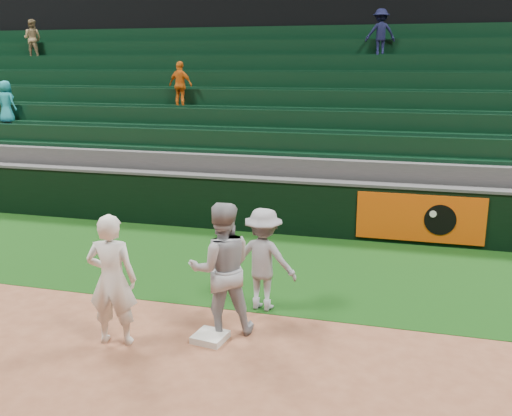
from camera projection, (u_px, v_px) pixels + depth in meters
The scene contains 9 objects.
ground at pixel (201, 335), 8.06m from camera, with size 70.00×70.00×0.00m, color brown.
foul_grass at pixel (256, 264), 10.87m from camera, with size 36.00×4.20×0.01m, color #0E330C.
upper_deck at pixel (349, 5), 22.91m from camera, with size 40.00×12.00×12.00m, color black.
first_base at pixel (210, 337), 7.89m from camera, with size 0.43×0.43×0.10m, color silver.
first_baseman at pixel (112, 280), 7.63m from camera, with size 0.67×0.44×1.83m, color white.
baserunner at pixel (222, 269), 7.94m from camera, with size 0.92×0.72×1.90m, color #999AA3.
base_coach at pixel (263, 259), 8.73m from camera, with size 1.04×0.60×1.61m, color gray.
field_wall at pixel (282, 206), 12.77m from camera, with size 36.00×0.45×1.25m.
stadium_seating at pixel (311, 137), 16.04m from camera, with size 36.00×5.95×5.20m.
Camera 1 is at (2.66, -6.92, 3.73)m, focal length 40.00 mm.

